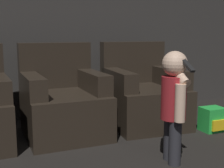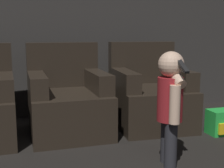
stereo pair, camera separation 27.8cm
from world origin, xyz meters
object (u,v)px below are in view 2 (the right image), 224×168
Objects in this scene: armchair_right at (149,97)px; toy_backpack at (220,122)px; armchair_middle at (68,102)px; person_toddler at (170,99)px.

armchair_right reaches higher than toy_backpack.
person_toddler is at bearing -59.93° from armchair_middle.
armchair_middle is at bearing 160.25° from toy_backpack.
person_toddler is at bearing -147.68° from toy_backpack.
armchair_right is (0.93, -0.00, 0.00)m from armchair_middle.
armchair_right is 1.13m from person_toddler.
armchair_right is 3.68× the size of toy_backpack.
armchair_middle is 0.99× the size of armchair_right.
toy_backpack is at bearing -40.18° from armchair_right.
armchair_middle reaches higher than person_toddler.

